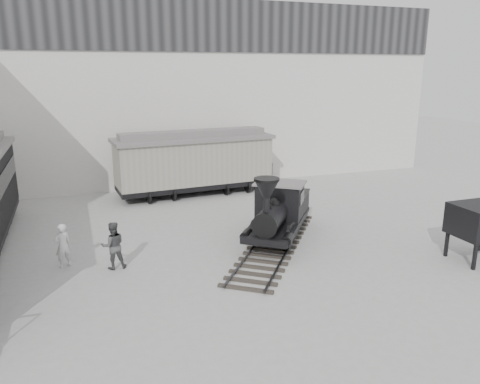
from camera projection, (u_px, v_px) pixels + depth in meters
name	position (u px, v px, depth m)	size (l,w,h in m)	color
ground	(280.00, 275.00, 16.47)	(90.00, 90.00, 0.00)	#9E9E9B
north_wall	(182.00, 94.00, 28.71)	(34.00, 2.51, 11.00)	silver
locomotive	(278.00, 215.00, 19.50)	(6.71, 8.15, 3.08)	#2A2620
boxcar	(194.00, 161.00, 26.71)	(9.21, 3.49, 3.70)	black
visitor_a	(63.00, 245.00, 16.96)	(0.60, 0.40, 1.66)	silver
visitor_b	(113.00, 245.00, 16.82)	(0.85, 0.66, 1.76)	#48484A
coal_hopper	(480.00, 224.00, 17.43)	(2.00, 1.64, 2.18)	black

